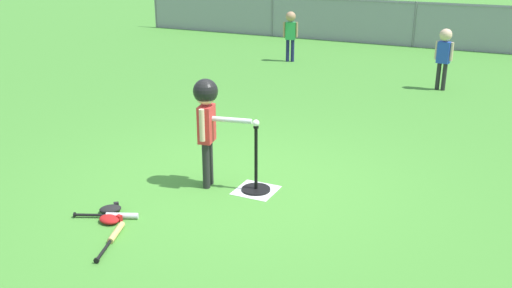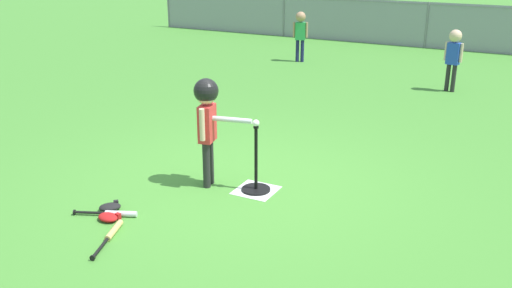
% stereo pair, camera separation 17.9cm
% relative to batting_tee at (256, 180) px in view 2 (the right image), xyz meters
% --- Properties ---
extents(ground_plane, '(60.00, 60.00, 0.00)m').
position_rel_batting_tee_xyz_m(ground_plane, '(-0.18, 0.09, -0.12)').
color(ground_plane, '#478C33').
extents(home_plate, '(0.44, 0.44, 0.01)m').
position_rel_batting_tee_xyz_m(home_plate, '(0.00, 0.00, -0.12)').
color(home_plate, white).
rests_on(home_plate, ground_plane).
extents(batting_tee, '(0.32, 0.32, 0.75)m').
position_rel_batting_tee_xyz_m(batting_tee, '(0.00, 0.00, 0.00)').
color(batting_tee, black).
rests_on(batting_tee, ground_plane).
extents(baseball_on_tee, '(0.07, 0.07, 0.07)m').
position_rel_batting_tee_xyz_m(baseball_on_tee, '(0.00, 0.00, 0.66)').
color(baseball_on_tee, white).
rests_on(baseball_on_tee, batting_tee).
extents(batter_child, '(0.64, 0.35, 1.24)m').
position_rel_batting_tee_xyz_m(batter_child, '(-0.54, -0.11, 0.76)').
color(batter_child, '#262626').
rests_on(batter_child, ground_plane).
extents(fielder_deep_left, '(0.33, 0.22, 1.12)m').
position_rel_batting_tee_xyz_m(fielder_deep_left, '(1.15, 5.51, 0.60)').
color(fielder_deep_left, '#262626').
rests_on(fielder_deep_left, ground_plane).
extents(fielder_deep_center, '(0.32, 0.22, 1.12)m').
position_rel_batting_tee_xyz_m(fielder_deep_center, '(-2.34, 6.70, 0.60)').
color(fielder_deep_center, '#191E4C').
rests_on(fielder_deep_center, ground_plane).
extents(spare_bat_silver, '(0.62, 0.31, 0.06)m').
position_rel_batting_tee_xyz_m(spare_bat_silver, '(-0.98, -1.21, -0.09)').
color(spare_bat_silver, silver).
rests_on(spare_bat_silver, ground_plane).
extents(spare_bat_wood, '(0.27, 0.65, 0.06)m').
position_rel_batting_tee_xyz_m(spare_bat_wood, '(-0.73, -1.55, -0.09)').
color(spare_bat_wood, '#DBB266').
rests_on(spare_bat_wood, ground_plane).
extents(glove_by_plate, '(0.24, 0.19, 0.07)m').
position_rel_batting_tee_xyz_m(glove_by_plate, '(-0.98, -1.30, -0.09)').
color(glove_by_plate, '#B21919').
rests_on(glove_by_plate, ground_plane).
extents(glove_near_bats, '(0.27, 0.27, 0.07)m').
position_rel_batting_tee_xyz_m(glove_near_bats, '(-1.12, -1.12, -0.09)').
color(glove_near_bats, black).
rests_on(glove_near_bats, ground_plane).
extents(outfield_fence, '(16.06, 0.06, 1.15)m').
position_rel_batting_tee_xyz_m(outfield_fence, '(-0.18, 9.81, 0.49)').
color(outfield_fence, slate).
rests_on(outfield_fence, ground_plane).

